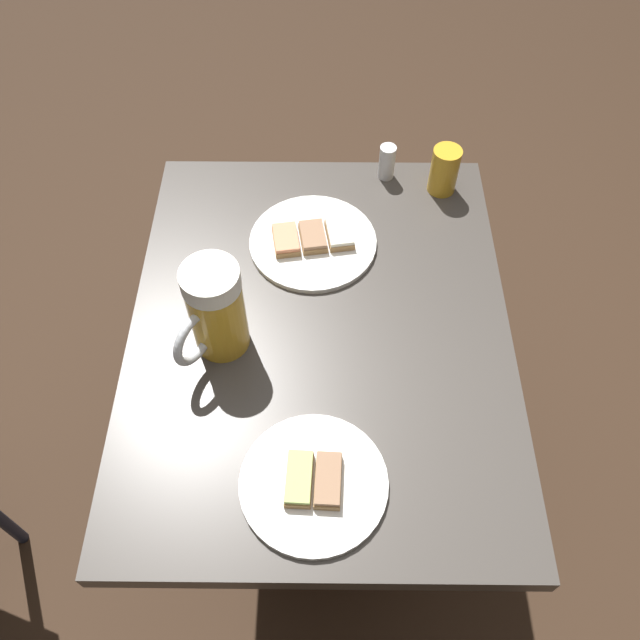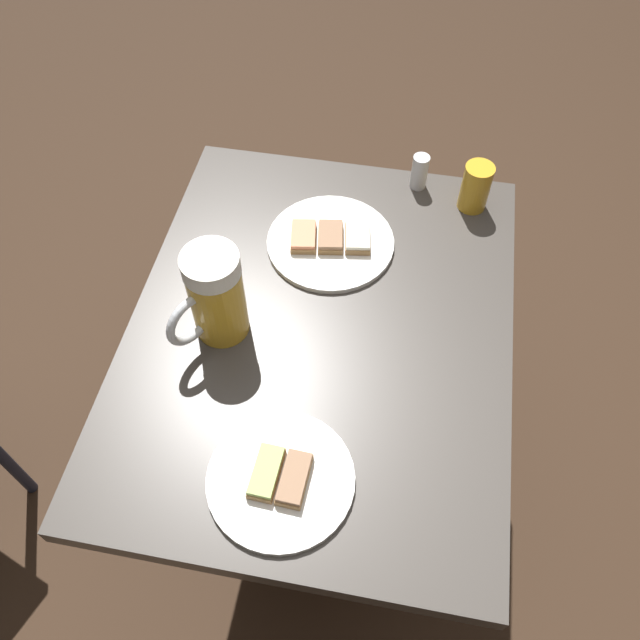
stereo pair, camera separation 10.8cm
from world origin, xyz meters
name	(u,v)px [view 1 (the left image)]	position (x,y,z in m)	size (l,w,h in m)	color
ground_plane	(320,490)	(0.00, 0.00, 0.00)	(6.00, 6.00, 0.00)	#382619
cafe_table	(320,378)	(0.00, 0.00, 0.59)	(0.64, 0.82, 0.76)	black
plate_near	(313,241)	(-0.01, 0.19, 0.77)	(0.24, 0.24, 0.03)	white
plate_far	(314,482)	(-0.01, -0.28, 0.77)	(0.22, 0.22, 0.03)	white
beer_mug	(215,311)	(-0.16, -0.03, 0.85)	(0.10, 0.14, 0.18)	gold
beer_glass_small	(444,170)	(0.24, 0.34, 0.81)	(0.06, 0.06, 0.10)	gold
salt_shaker	(387,162)	(0.13, 0.37, 0.80)	(0.03, 0.03, 0.07)	silver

